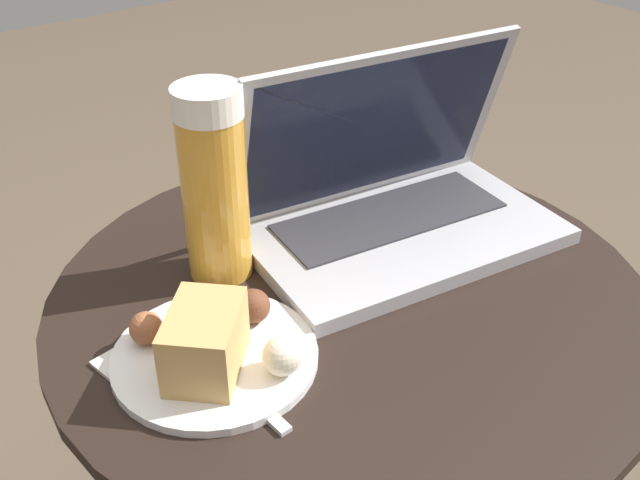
# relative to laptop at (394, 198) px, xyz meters

# --- Properties ---
(table) EXTENTS (0.66, 0.66, 0.54)m
(table) POSITION_rel_laptop_xyz_m (-0.12, -0.06, -0.22)
(table) COLOR #9E9EA3
(table) RESTS_ON ground_plane
(napkin) EXTENTS (0.17, 0.13, 0.00)m
(napkin) POSITION_rel_laptop_xyz_m (-0.31, -0.05, -0.04)
(napkin) COLOR silver
(napkin) RESTS_ON table
(laptop) EXTENTS (0.39, 0.26, 0.22)m
(laptop) POSITION_rel_laptop_xyz_m (0.00, 0.00, 0.00)
(laptop) COLOR #B2B2B7
(laptop) RESTS_ON table
(beer_glass) EXTENTS (0.07, 0.07, 0.22)m
(beer_glass) POSITION_rel_laptop_xyz_m (-0.21, 0.05, 0.06)
(beer_glass) COLOR gold
(beer_glass) RESTS_ON table
(snack_plate) EXTENTS (0.20, 0.20, 0.07)m
(snack_plate) POSITION_rel_laptop_xyz_m (-0.30, -0.08, -0.02)
(snack_plate) COLOR white
(snack_plate) RESTS_ON table
(fork) EXTENTS (0.03, 0.18, 0.00)m
(fork) POSITION_rel_laptop_xyz_m (-0.30, -0.09, -0.04)
(fork) COLOR silver
(fork) RESTS_ON table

